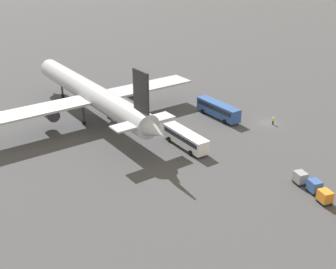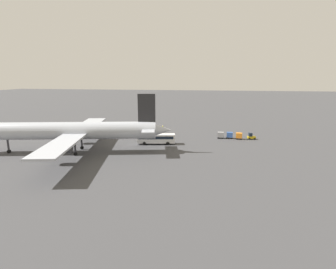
{
  "view_description": "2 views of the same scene",
  "coord_description": "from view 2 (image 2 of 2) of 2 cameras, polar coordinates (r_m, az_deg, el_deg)",
  "views": [
    {
      "loc": [
        -66.55,
        51.72,
        34.9
      ],
      "look_at": [
        -2.5,
        24.25,
        2.76
      ],
      "focal_mm": 45.0,
      "sensor_mm": 36.0,
      "label": 1
    },
    {
      "loc": [
        -19.91,
        94.93,
        19.61
      ],
      "look_at": [
        -7.07,
        22.55,
        3.39
      ],
      "focal_mm": 28.0,
      "sensor_mm": 36.0,
      "label": 2
    }
  ],
  "objects": [
    {
      "name": "ground_plane",
      "position": [
        98.96,
        -1.75,
        1.01
      ],
      "size": [
        600.0,
        600.0,
        0.0
      ],
      "primitive_type": "plane",
      "color": "#424244"
    },
    {
      "name": "airplane",
      "position": [
        72.81,
        -20.32,
        0.71
      ],
      "size": [
        52.98,
        46.49,
        15.38
      ],
      "rotation": [
        0.0,
        0.0,
        0.22
      ],
      "color": "#B2B7C1",
      "rests_on": "ground"
    },
    {
      "name": "shuttle_bus_near",
      "position": [
        92.35,
        -7.09,
        1.32
      ],
      "size": [
        11.85,
        4.88,
        3.24
      ],
      "rotation": [
        0.0,
        0.0,
        0.21
      ],
      "color": "#2D5199",
      "rests_on": "ground"
    },
    {
      "name": "shuttle_bus_far",
      "position": [
        77.83,
        -2.6,
        -0.79
      ],
      "size": [
        11.39,
        4.63,
        3.0
      ],
      "rotation": [
        0.0,
        0.0,
        0.19
      ],
      "color": "white",
      "rests_on": "ground"
    },
    {
      "name": "baggage_tug",
      "position": [
        87.97,
        17.63,
        -0.4
      ],
      "size": [
        2.56,
        1.93,
        2.1
      ],
      "rotation": [
        0.0,
        0.0,
        0.14
      ],
      "color": "gold",
      "rests_on": "ground"
    },
    {
      "name": "worker_person",
      "position": [
        98.8,
        -1.15,
        1.51
      ],
      "size": [
        0.38,
        0.38,
        1.74
      ],
      "color": "#1E1E2D",
      "rests_on": "ground"
    },
    {
      "name": "cargo_cart_orange",
      "position": [
        86.91,
        15.19,
        -0.23
      ],
      "size": [
        2.09,
        1.8,
        2.06
      ],
      "rotation": [
        0.0,
        0.0,
        -0.06
      ],
      "color": "#38383D",
      "rests_on": "ground"
    },
    {
      "name": "cargo_cart_blue",
      "position": [
        87.25,
        13.27,
        -0.08
      ],
      "size": [
        2.09,
        1.8,
        2.06
      ],
      "rotation": [
        0.0,
        0.0,
        -0.06
      ],
      "color": "#38383D",
      "rests_on": "ground"
    },
    {
      "name": "cargo_cart_grey",
      "position": [
        86.81,
        11.38,
        -0.05
      ],
      "size": [
        2.09,
        1.8,
        2.06
      ],
      "rotation": [
        0.0,
        0.0,
        -0.06
      ],
      "color": "#38383D",
      "rests_on": "ground"
    }
  ]
}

